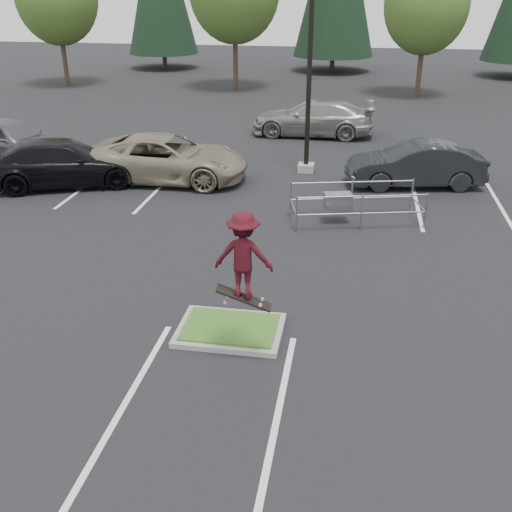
% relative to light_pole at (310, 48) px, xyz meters
% --- Properties ---
extents(ground, '(120.00, 120.00, 0.00)m').
position_rel_light_pole_xyz_m(ground, '(-0.50, -12.00, -4.56)').
color(ground, black).
rests_on(ground, ground).
extents(grass_median, '(2.20, 1.60, 0.16)m').
position_rel_light_pole_xyz_m(grass_median, '(-0.50, -12.00, -4.48)').
color(grass_median, gray).
rests_on(grass_median, ground).
extents(stall_lines, '(22.62, 17.60, 0.01)m').
position_rel_light_pole_xyz_m(stall_lines, '(-1.85, -5.98, -4.56)').
color(stall_lines, silver).
rests_on(stall_lines, ground).
extents(light_pole, '(0.70, 0.60, 10.12)m').
position_rel_light_pole_xyz_m(light_pole, '(0.00, 0.00, 0.00)').
color(light_pole, gray).
rests_on(light_pole, ground).
extents(decid_a, '(5.44, 5.44, 8.91)m').
position_rel_light_pole_xyz_m(decid_a, '(-18.51, 18.03, 1.02)').
color(decid_a, '#38281C').
rests_on(decid_a, ground).
extents(decid_c, '(5.12, 5.12, 8.38)m').
position_rel_light_pole_xyz_m(decid_c, '(5.49, 17.83, 0.69)').
color(decid_c, '#38281C').
rests_on(decid_c, ground).
extents(cart_corral, '(4.14, 2.30, 1.11)m').
position_rel_light_pole_xyz_m(cart_corral, '(1.57, -5.20, -3.86)').
color(cart_corral, gray).
rests_on(cart_corral, ground).
extents(skateboarder, '(1.08, 0.63, 1.92)m').
position_rel_light_pole_xyz_m(skateboarder, '(-0.00, -13.00, -2.27)').
color(skateboarder, black).
rests_on(skateboarder, ground).
extents(car_l_tan, '(6.07, 2.89, 1.67)m').
position_rel_light_pole_xyz_m(car_l_tan, '(-5.00, -2.00, -3.72)').
color(car_l_tan, gray).
rests_on(car_l_tan, ground).
extents(car_l_black, '(6.12, 4.23, 1.65)m').
position_rel_light_pole_xyz_m(car_l_black, '(-8.50, -3.17, -3.74)').
color(car_l_black, black).
rests_on(car_l_black, ground).
extents(car_l_grey, '(5.49, 3.64, 1.74)m').
position_rel_light_pole_xyz_m(car_l_grey, '(-12.01, -0.50, -3.69)').
color(car_l_grey, '#505359').
rests_on(car_l_grey, ground).
extents(car_r_charc, '(5.02, 2.52, 1.58)m').
position_rel_light_pole_xyz_m(car_r_charc, '(4.00, -1.14, -3.77)').
color(car_r_charc, black).
rests_on(car_r_charc, ground).
extents(car_far_silver, '(5.76, 2.39, 1.67)m').
position_rel_light_pole_xyz_m(car_far_silver, '(-0.25, 6.00, -3.73)').
color(car_far_silver, gray).
rests_on(car_far_silver, ground).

